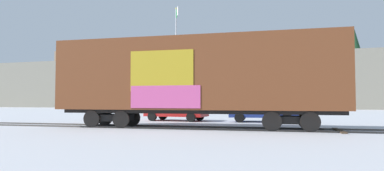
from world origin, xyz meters
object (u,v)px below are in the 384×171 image
at_px(freight_car, 196,76).
at_px(parked_car_blue, 263,110).
at_px(flagpole, 176,47).
at_px(parked_car_red, 176,108).

distance_m(freight_car, parked_car_blue, 7.17).
xyz_separation_m(freight_car, flagpole, (-5.22, 11.73, 3.56)).
xyz_separation_m(flagpole, parked_car_red, (2.07, -5.89, -5.38)).
bearing_deg(flagpole, parked_car_blue, -33.93).
xyz_separation_m(freight_car, parked_car_blue, (2.86, 6.29, -1.91)).
bearing_deg(parked_car_blue, flagpole, 146.07).
relative_size(flagpole, parked_car_blue, 2.19).
relative_size(parked_car_red, parked_car_blue, 0.98).
xyz_separation_m(parked_car_red, parked_car_blue, (6.01, 0.45, -0.09)).
bearing_deg(parked_car_red, freight_car, -61.64).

